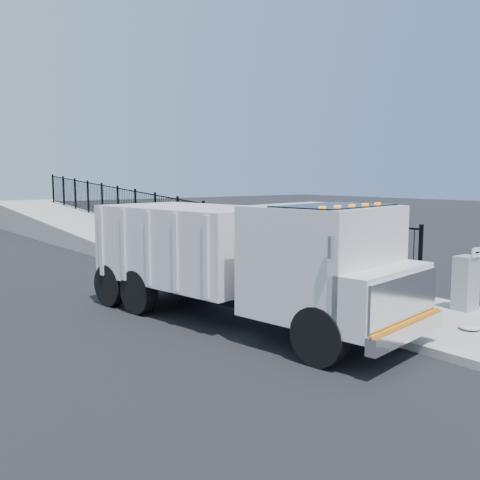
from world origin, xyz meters
TOP-DOWN VIEW (x-y plane):
  - ground at (0.00, 0.00)m, footprint 120.00×120.00m
  - sidewalk at (1.93, -2.00)m, footprint 3.55×12.00m
  - curb at (0.00, -2.00)m, footprint 0.30×12.00m
  - ramp at (2.12, 16.00)m, footprint 3.95×24.06m
  - iron_fence at (3.55, 12.00)m, footprint 0.10×28.00m
  - truck at (-1.39, -0.98)m, footprint 3.71×8.14m
  - worker at (1.31, -1.03)m, footprint 0.57×0.78m
  - utility_cabinet at (3.10, -3.52)m, footprint 0.55×0.40m
  - arrow_sign at (3.10, -3.74)m, footprint 0.35×0.04m
  - debris at (1.62, -4.47)m, footprint 0.43×0.43m

SIDE VIEW (x-z plane):
  - ground at x=0.00m, z-range 0.00..0.00m
  - ramp at x=2.12m, z-range -1.60..1.60m
  - sidewalk at x=1.93m, z-range 0.00..0.12m
  - curb at x=0.00m, z-range 0.00..0.16m
  - debris at x=1.62m, z-range 0.12..0.23m
  - utility_cabinet at x=3.10m, z-range 0.12..1.37m
  - iron_fence at x=3.55m, z-range 0.00..1.80m
  - worker at x=1.31m, z-range 0.12..2.11m
  - arrow_sign at x=3.10m, z-range 1.37..1.59m
  - truck at x=-1.39m, z-range 0.17..2.86m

